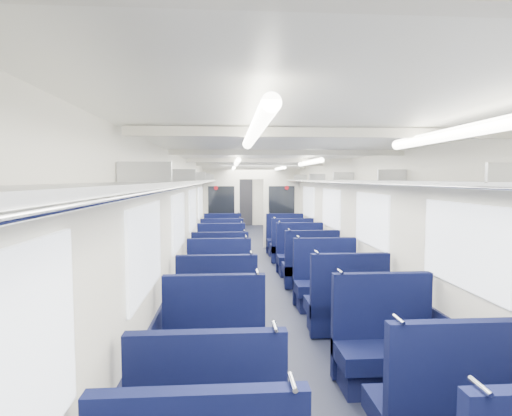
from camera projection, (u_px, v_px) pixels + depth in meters
name	position (u px, v px, depth m)	size (l,w,h in m)	color
floor	(260.00, 272.00, 8.79)	(2.80, 18.00, 0.01)	black
ceiling	(260.00, 163.00, 8.63)	(2.80, 18.00, 0.01)	white
wall_left	(194.00, 218.00, 8.61)	(0.02, 18.00, 2.35)	beige
dado_left	(195.00, 257.00, 8.67)	(0.03, 17.90, 0.70)	black
wall_right	(325.00, 218.00, 8.81)	(0.02, 18.00, 2.35)	beige
dado_right	(324.00, 255.00, 8.86)	(0.03, 17.90, 0.70)	black
wall_far	(244.00, 198.00, 17.66)	(2.80, 0.02, 2.35)	beige
luggage_rack_left	(203.00, 181.00, 8.57)	(0.36, 17.40, 0.18)	#B2B5BA
luggage_rack_right	(317.00, 181.00, 8.74)	(0.36, 17.40, 0.18)	#B2B5BA
windows	(262.00, 208.00, 8.24)	(2.78, 15.60, 0.75)	white
ceiling_fittings	(261.00, 165.00, 8.37)	(2.70, 16.06, 0.11)	silver
end_door	(244.00, 202.00, 17.62)	(0.75, 0.06, 2.00)	black
bulkhead	(252.00, 206.00, 11.86)	(2.80, 0.10, 2.35)	silver
seat_6	(214.00, 355.00, 3.87)	(1.00, 0.55, 1.11)	#0B1036
seat_7	(386.00, 351.00, 3.95)	(1.00, 0.55, 1.11)	#0B1036
seat_8	(217.00, 311.00, 5.17)	(1.00, 0.55, 1.11)	#0B1036
seat_9	(346.00, 308.00, 5.28)	(1.00, 0.55, 1.11)	#0B1036
seat_10	(219.00, 287.00, 6.28)	(1.00, 0.55, 1.11)	#0B1036
seat_11	(326.00, 286.00, 6.34)	(1.00, 0.55, 1.11)	#0B1036
seat_12	(220.00, 272.00, 7.31)	(1.00, 0.55, 1.11)	#0B1036
seat_13	(310.00, 269.00, 7.55)	(1.00, 0.55, 1.11)	#0B1036
seat_14	(221.00, 259.00, 8.44)	(1.00, 0.55, 1.11)	#0B1036
seat_15	(300.00, 258.00, 8.57)	(1.00, 0.55, 1.11)	#0B1036
seat_16	(222.00, 249.00, 9.71)	(1.00, 0.55, 1.11)	#0B1036
seat_17	(291.00, 248.00, 9.79)	(1.00, 0.55, 1.11)	#0B1036
seat_18	(223.00, 241.00, 10.87)	(1.00, 0.55, 1.11)	#0B1036
seat_19	(285.00, 242.00, 10.83)	(1.00, 0.55, 1.11)	#0B1036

